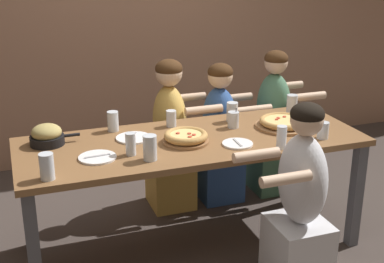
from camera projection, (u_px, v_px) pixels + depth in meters
name	position (u px, v px, depth m)	size (l,w,h in m)	color
ground_plane	(192.00, 245.00, 3.63)	(18.00, 18.00, 0.00)	#423833
dining_table	(192.00, 151.00, 3.40)	(2.18, 0.81, 0.77)	brown
pizza_board_main	(186.00, 137.00, 3.30)	(0.29, 0.29, 0.07)	#996B42
pizza_board_second	(283.00, 123.00, 3.57)	(0.37, 0.37, 0.06)	#996B42
skillet_bowl	(47.00, 136.00, 3.26)	(0.30, 0.21, 0.13)	black
empty_plate_a	(134.00, 138.00, 3.37)	(0.22, 0.22, 0.02)	white
empty_plate_b	(97.00, 157.00, 3.07)	(0.22, 0.22, 0.02)	white
empty_plate_c	(238.00, 144.00, 3.28)	(0.19, 0.19, 0.02)	white
cocktail_glass_blue	(233.00, 121.00, 3.56)	(0.08, 0.08, 0.14)	silver
drinking_glass_a	(131.00, 145.00, 3.10)	(0.06, 0.06, 0.14)	silver
drinking_glass_b	(282.00, 137.00, 3.20)	(0.06, 0.06, 0.14)	silver
drinking_glass_c	(150.00, 149.00, 3.03)	(0.08, 0.08, 0.15)	silver
drinking_glass_d	(47.00, 168.00, 2.79)	(0.08, 0.08, 0.14)	silver
drinking_glass_e	(171.00, 119.00, 3.59)	(0.07, 0.07, 0.11)	silver
drinking_glass_f	(323.00, 131.00, 3.37)	(0.07, 0.07, 0.11)	silver
drinking_glass_g	(304.00, 134.00, 3.32)	(0.06, 0.06, 0.10)	silver
drinking_glass_h	(292.00, 105.00, 3.82)	(0.08, 0.08, 0.14)	silver
drinking_glass_i	(113.00, 122.00, 3.50)	(0.07, 0.07, 0.13)	silver
drinking_glass_j	(232.00, 113.00, 3.68)	(0.08, 0.08, 0.14)	silver
diner_far_center	(170.00, 141.00, 4.02)	(0.51, 0.40, 1.15)	gold
diner_far_midright	(220.00, 138.00, 4.16)	(0.51, 0.40, 1.10)	#2D5193
diner_near_midright	(300.00, 208.00, 3.04)	(0.51, 0.40, 1.14)	silver
diner_far_right	(273.00, 128.00, 4.30)	(0.51, 0.40, 1.16)	#477556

